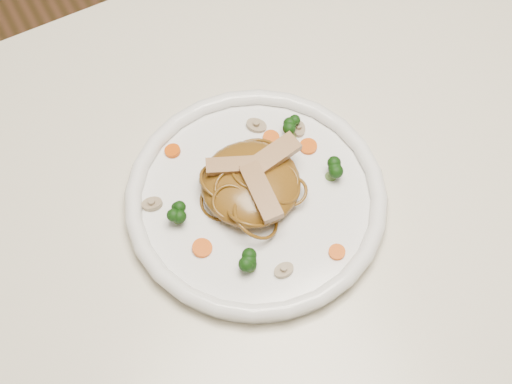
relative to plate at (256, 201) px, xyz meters
name	(u,v)px	position (x,y,z in m)	size (l,w,h in m)	color
ground	(300,368)	(0.09, -0.02, -0.76)	(4.00, 4.00, 0.00)	#4E371A
table	(326,221)	(0.09, -0.02, -0.11)	(1.20, 0.80, 0.75)	beige
plate	(256,201)	(0.00, 0.00, 0.00)	(0.30, 0.30, 0.02)	white
noodle_mound	(251,183)	(0.00, 0.01, 0.02)	(0.12, 0.12, 0.04)	brown
chicken_a	(271,157)	(0.03, 0.02, 0.05)	(0.07, 0.02, 0.01)	#A8844F
chicken_b	(232,166)	(-0.01, 0.03, 0.05)	(0.06, 0.02, 0.01)	#A8844F
chicken_c	(261,192)	(0.00, -0.01, 0.05)	(0.07, 0.02, 0.01)	#A8844F
broccoli_0	(293,128)	(0.08, 0.06, 0.02)	(0.02, 0.02, 0.03)	#0E350B
broccoli_1	(177,212)	(-0.09, 0.02, 0.02)	(0.03, 0.03, 0.03)	#0E350B
broccoli_2	(250,262)	(-0.05, -0.07, 0.02)	(0.02, 0.02, 0.03)	#0E350B
broccoli_3	(332,169)	(0.09, -0.02, 0.03)	(0.03, 0.03, 0.03)	#0E350B
carrot_0	(271,138)	(0.05, 0.06, 0.01)	(0.02, 0.02, 0.01)	#E55808
carrot_1	(202,248)	(-0.08, -0.03, 0.01)	(0.02, 0.02, 0.01)	#E55808
carrot_2	(308,147)	(0.09, 0.03, 0.01)	(0.02, 0.02, 0.01)	#E55808
carrot_3	(172,151)	(-0.06, 0.10, 0.01)	(0.02, 0.02, 0.01)	#E55808
carrot_4	(337,252)	(0.05, -0.10, 0.01)	(0.02, 0.02, 0.01)	#E55808
mushroom_0	(284,270)	(-0.02, -0.10, 0.01)	(0.02, 0.02, 0.01)	tan
mushroom_1	(299,129)	(0.09, 0.06, 0.01)	(0.02, 0.02, 0.01)	tan
mushroom_2	(152,204)	(-0.11, 0.05, 0.01)	(0.02, 0.02, 0.01)	tan
mushroom_3	(256,126)	(0.05, 0.09, 0.01)	(0.03, 0.03, 0.01)	tan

